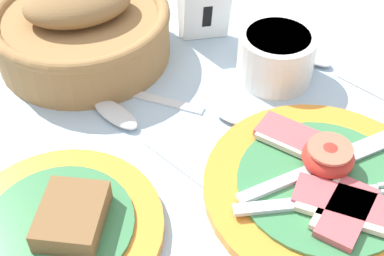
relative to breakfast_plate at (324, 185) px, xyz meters
name	(u,v)px	position (x,y,z in m)	size (l,w,h in m)	color
ground_plane	(216,219)	(-0.11, -0.03, -0.01)	(3.00, 3.00, 0.00)	#A3BCD1
breakfast_plate	(324,185)	(0.00, 0.00, 0.00)	(0.24, 0.24, 0.04)	orange
bread_plate	(62,227)	(-0.25, -0.04, 0.00)	(0.19, 0.19, 0.04)	orange
sugar_cup	(276,55)	(-0.02, 0.18, 0.02)	(0.09, 0.09, 0.06)	white
bread_basket	(82,28)	(-0.26, 0.24, 0.03)	(0.22, 0.22, 0.10)	olive
number_card	(205,13)	(-0.10, 0.27, 0.03)	(0.07, 0.05, 0.07)	white
teaspoon_by_saucer	(223,114)	(-0.09, 0.11, -0.01)	(0.19, 0.09, 0.01)	silver
teaspoon_near_cup	(325,64)	(0.05, 0.20, -0.01)	(0.15, 0.15, 0.01)	silver
teaspoon_stray	(131,126)	(-0.19, 0.10, -0.01)	(0.15, 0.15, 0.01)	silver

